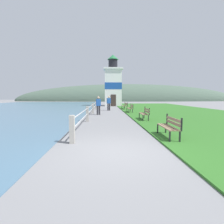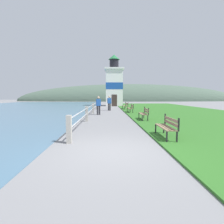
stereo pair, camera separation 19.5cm
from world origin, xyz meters
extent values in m
plane|color=slate|center=(0.00, 0.00, 0.00)|extent=(160.00, 160.00, 0.00)
cube|color=#2D6623|center=(7.68, 13.66, 0.03)|extent=(12.00, 40.97, 0.06)
cube|color=#A8A399|center=(-1.58, 1.00, 0.52)|extent=(0.18, 0.18, 1.04)
cube|color=#A8A399|center=(-1.58, 6.55, 0.52)|extent=(0.18, 0.18, 1.04)
cube|color=#A8A399|center=(-1.58, 12.11, 0.52)|extent=(0.18, 0.18, 1.04)
cube|color=#A8A399|center=(-1.58, 17.66, 0.52)|extent=(0.18, 0.18, 1.04)
cube|color=#A8A399|center=(-1.58, 23.22, 0.52)|extent=(0.18, 0.18, 1.04)
cylinder|color=#B2B2B7|center=(-1.58, 12.11, 0.89)|extent=(0.06, 22.22, 0.06)
cylinder|color=#B2B2B7|center=(-1.58, 12.11, 0.52)|extent=(0.06, 22.22, 0.06)
cube|color=#846B51|center=(2.04, 1.64, 0.47)|extent=(0.15, 1.64, 0.04)
cube|color=#846B51|center=(2.19, 1.64, 0.47)|extent=(0.15, 1.64, 0.04)
cube|color=#846B51|center=(2.33, 1.63, 0.47)|extent=(0.15, 1.64, 0.04)
cube|color=#846B51|center=(2.42, 1.63, 0.79)|extent=(0.09, 1.64, 0.11)
cube|color=#846B51|center=(2.42, 1.63, 0.63)|extent=(0.09, 1.64, 0.11)
cube|color=black|center=(1.98, 0.85, 0.23)|extent=(0.05, 0.05, 0.45)
cube|color=black|center=(2.02, 2.44, 0.23)|extent=(0.05, 0.05, 0.45)
cube|color=black|center=(2.35, 0.84, 0.23)|extent=(0.05, 0.05, 0.45)
cube|color=black|center=(2.39, 2.43, 0.23)|extent=(0.05, 0.05, 0.45)
cube|color=black|center=(2.40, 0.84, 0.70)|extent=(0.05, 0.05, 0.49)
cube|color=black|center=(2.44, 2.43, 0.70)|extent=(0.05, 0.05, 0.49)
cube|color=#846B51|center=(2.25, 7.03, 0.47)|extent=(0.17, 1.61, 0.04)
cube|color=#846B51|center=(2.40, 7.03, 0.47)|extent=(0.17, 1.61, 0.04)
cube|color=#846B51|center=(2.54, 7.02, 0.47)|extent=(0.17, 1.61, 0.04)
cube|color=#846B51|center=(2.63, 7.02, 0.79)|extent=(0.11, 1.61, 0.11)
cube|color=#846B51|center=(2.63, 7.02, 0.63)|extent=(0.11, 1.61, 0.11)
cube|color=black|center=(2.18, 6.26, 0.23)|extent=(0.05, 0.05, 0.45)
cube|color=black|center=(2.24, 7.81, 0.23)|extent=(0.05, 0.05, 0.45)
cube|color=black|center=(2.55, 6.24, 0.23)|extent=(0.05, 0.05, 0.45)
cube|color=black|center=(2.61, 7.80, 0.23)|extent=(0.05, 0.05, 0.45)
cube|color=black|center=(2.60, 6.24, 0.70)|extent=(0.05, 0.05, 0.49)
cube|color=black|center=(2.66, 7.80, 0.70)|extent=(0.05, 0.05, 0.49)
cube|color=#846B51|center=(2.05, 12.74, 0.47)|extent=(0.12, 1.64, 0.04)
cube|color=#846B51|center=(2.20, 12.74, 0.47)|extent=(0.12, 1.64, 0.04)
cube|color=#846B51|center=(2.35, 12.74, 0.47)|extent=(0.12, 1.64, 0.04)
cube|color=#846B51|center=(2.43, 12.74, 0.79)|extent=(0.06, 1.64, 0.11)
cube|color=#846B51|center=(2.43, 12.74, 0.63)|extent=(0.06, 1.64, 0.11)
cube|color=black|center=(2.01, 11.95, 0.23)|extent=(0.05, 0.05, 0.45)
cube|color=black|center=(2.02, 13.54, 0.23)|extent=(0.05, 0.05, 0.45)
cube|color=black|center=(2.38, 11.95, 0.23)|extent=(0.05, 0.05, 0.45)
cube|color=black|center=(2.39, 13.53, 0.23)|extent=(0.05, 0.05, 0.45)
cube|color=black|center=(2.43, 11.95, 0.70)|extent=(0.05, 0.05, 0.49)
cube|color=black|center=(2.43, 13.53, 0.70)|extent=(0.05, 0.05, 0.49)
cube|color=#846B51|center=(2.01, 17.36, 0.47)|extent=(0.22, 1.94, 0.04)
cube|color=#846B51|center=(2.16, 17.37, 0.47)|extent=(0.22, 1.94, 0.04)
cube|color=#846B51|center=(2.30, 17.38, 0.47)|extent=(0.22, 1.94, 0.04)
cube|color=#846B51|center=(2.39, 17.38, 0.79)|extent=(0.16, 1.94, 0.11)
cube|color=#846B51|center=(2.39, 17.38, 0.63)|extent=(0.16, 1.94, 0.11)
cube|color=black|center=(2.02, 16.42, 0.23)|extent=(0.05, 0.05, 0.45)
cube|color=black|center=(1.92, 18.30, 0.23)|extent=(0.05, 0.05, 0.45)
cube|color=black|center=(2.39, 16.44, 0.23)|extent=(0.05, 0.05, 0.45)
cube|color=black|center=(2.29, 18.32, 0.23)|extent=(0.05, 0.05, 0.45)
cube|color=black|center=(2.44, 16.44, 0.70)|extent=(0.05, 0.05, 0.49)
cube|color=black|center=(2.34, 18.33, 0.70)|extent=(0.05, 0.05, 0.49)
cube|color=white|center=(1.07, 25.95, 3.16)|extent=(2.89, 2.89, 6.32)
cube|color=#194799|center=(1.07, 25.95, 3.47)|extent=(2.93, 2.93, 1.14)
cube|color=white|center=(1.07, 25.95, 6.44)|extent=(3.32, 3.32, 0.25)
cylinder|color=black|center=(1.07, 25.95, 7.34)|extent=(1.59, 1.59, 1.55)
cone|color=#23703D|center=(1.07, 25.95, 8.54)|extent=(1.99, 1.99, 0.85)
cube|color=#332823|center=(1.07, 24.48, 1.00)|extent=(0.90, 0.06, 2.00)
cylinder|color=#28282D|center=(-1.07, 10.79, 0.42)|extent=(0.16, 0.16, 0.83)
cylinder|color=#28282D|center=(-0.89, 10.84, 0.42)|extent=(0.16, 0.16, 0.83)
cube|color=#1E4C99|center=(-0.98, 10.82, 1.14)|extent=(0.46, 0.31, 0.62)
sphere|color=tan|center=(-0.98, 10.82, 1.59)|extent=(0.23, 0.23, 0.23)
cylinder|color=#28282D|center=(-0.01, 15.56, 0.43)|extent=(0.16, 0.16, 0.85)
cylinder|color=#28282D|center=(0.17, 15.62, 0.43)|extent=(0.16, 0.16, 0.85)
cube|color=#1E4C99|center=(0.08, 15.59, 1.17)|extent=(0.47, 0.34, 0.64)
sphere|color=tan|center=(0.08, 15.59, 1.63)|extent=(0.23, 0.23, 0.23)
ellipsoid|color=#475B4C|center=(8.00, 57.32, 0.00)|extent=(80.00, 16.00, 12.00)
camera|label=1|loc=(-0.38, -5.33, 1.73)|focal=28.00mm
camera|label=2|loc=(-0.19, -5.33, 1.73)|focal=28.00mm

